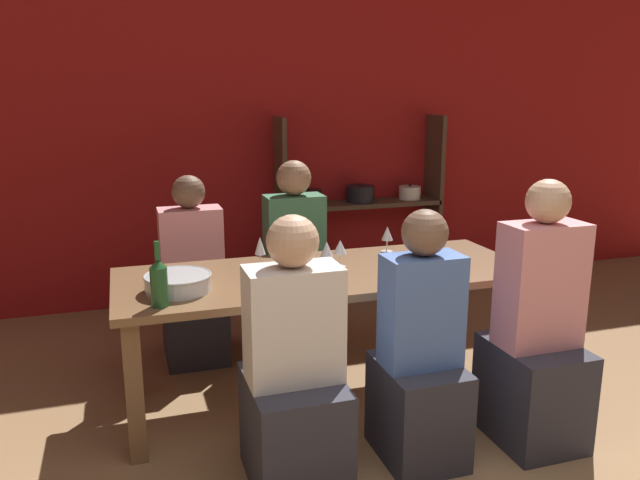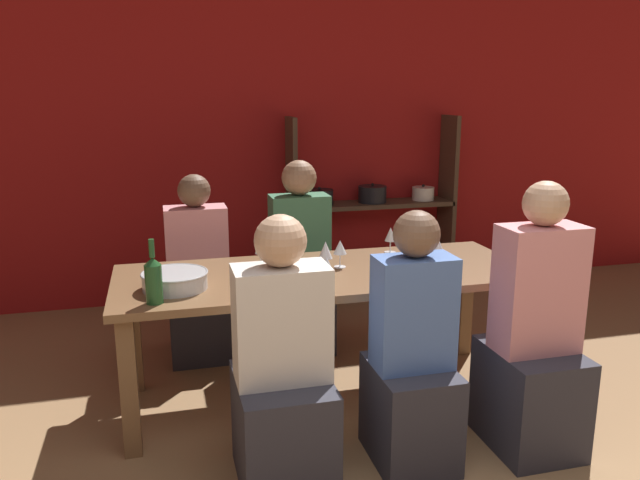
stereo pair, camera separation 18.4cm
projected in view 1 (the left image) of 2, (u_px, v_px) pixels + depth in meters
The scene contains 21 objects.
wall_back_red at pixel (247, 132), 4.97m from camera, with size 8.80×0.06×2.70m.
shelf_unit at pixel (362, 224), 5.24m from camera, with size 1.40×0.30×1.48m.
dining_table at pixel (326, 287), 3.38m from camera, with size 2.21×0.84×0.73m.
mixing_bowl at pixel (178, 282), 3.01m from camera, with size 0.33×0.33×0.09m.
wine_bottle_green at pixel (159, 282), 2.78m from camera, with size 0.08×0.08×0.30m.
wine_glass_empty_a at pixel (438, 246), 3.37m from camera, with size 0.08×0.08×0.18m.
wine_glass_red_a at pixel (327, 251), 3.31m from camera, with size 0.07×0.07×0.17m.
wine_glass_empty_b at pixel (260, 247), 3.41m from camera, with size 0.07×0.07×0.17m.
wine_glass_red_b at pixel (281, 262), 3.17m from camera, with size 0.06×0.06×0.14m.
wine_glass_red_c at pixel (387, 234), 3.74m from camera, with size 0.07×0.07×0.16m.
wine_glass_white_a at pixel (340, 248), 3.41m from camera, with size 0.07×0.07×0.15m.
wine_glass_empty_c at pixel (516, 245), 3.46m from camera, with size 0.07×0.07×0.15m.
wine_glass_white_b at pixel (426, 243), 3.47m from camera, with size 0.07×0.07×0.17m.
wine_glass_red_d at pixel (404, 262), 3.10m from camera, with size 0.08×0.08×0.16m.
wine_glass_red_e at pixel (330, 264), 3.10m from camera, with size 0.06×0.06×0.15m.
wine_glass_red_f at pixel (418, 234), 3.79m from camera, with size 0.06×0.06×0.14m.
person_near_a at pixel (419, 368), 2.84m from camera, with size 0.35×0.44×1.18m.
person_far_a at pixel (193, 292), 3.94m from camera, with size 0.38×0.48×1.18m.
person_near_b at pixel (536, 347), 2.98m from camera, with size 0.38×0.48×1.29m.
person_far_b at pixel (295, 279), 4.09m from camera, with size 0.38×0.47×1.25m.
person_near_c at pixel (294, 389), 2.64m from camera, with size 0.39×0.49×1.19m.
Camera 1 is at (-0.99, -1.14, 1.67)m, focal length 35.00 mm.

